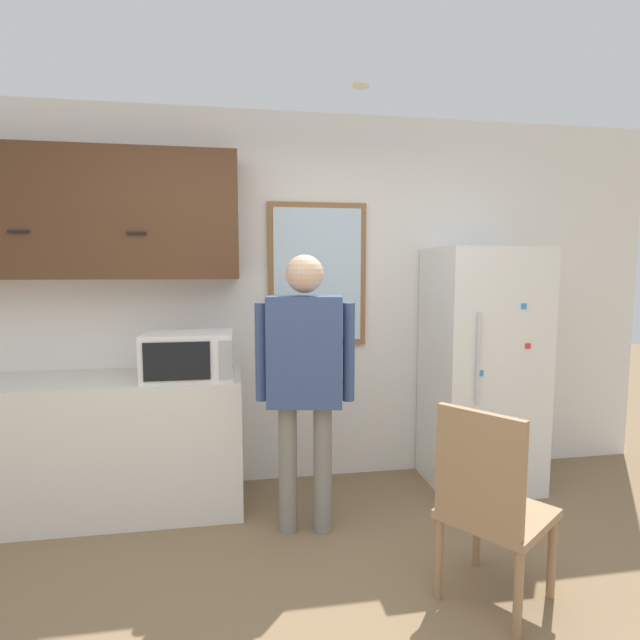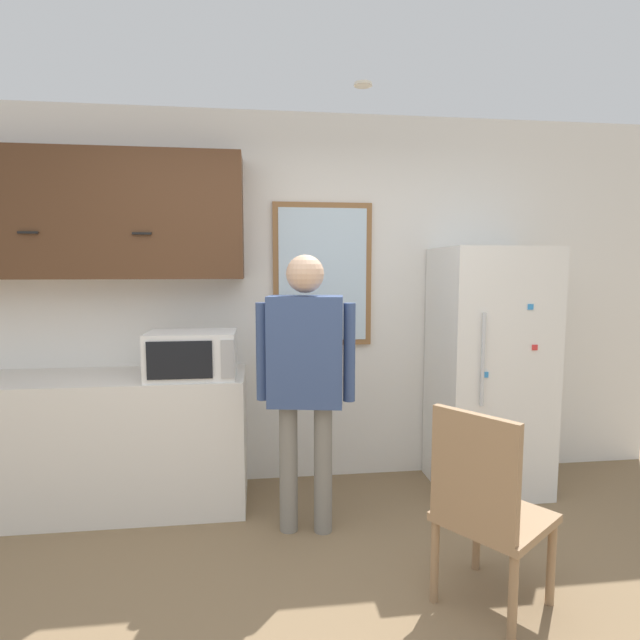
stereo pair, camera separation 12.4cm
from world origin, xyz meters
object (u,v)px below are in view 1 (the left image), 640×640
refrigerator (482,368)px  chair (489,501)px  person (305,366)px  microwave (188,356)px

refrigerator → chair: (-0.62, -1.28, -0.34)m
refrigerator → person: bearing=-161.4°
microwave → refrigerator: bearing=2.8°
person → microwave: bearing=163.3°
microwave → chair: 1.93m
person → chair: size_ratio=1.72×
refrigerator → chair: bearing=-115.8°
person → refrigerator: size_ratio=0.96×
person → refrigerator: (1.36, 0.46, -0.15)m
microwave → chair: (1.44, -1.18, -0.52)m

